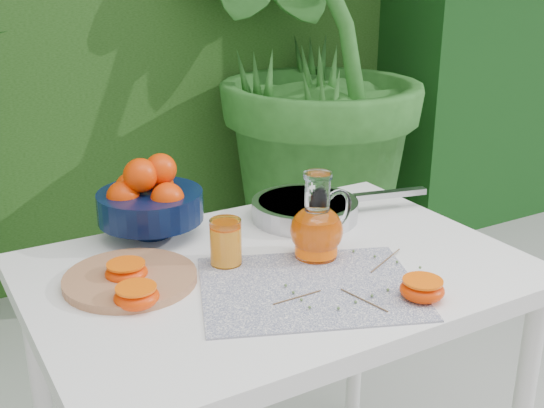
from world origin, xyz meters
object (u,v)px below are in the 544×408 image
fruit_bowl (149,199)px  saute_pan (306,208)px  cutting_board (130,279)px  juice_pitcher (317,228)px  white_table (277,301)px

fruit_bowl → saute_pan: bearing=-14.4°
cutting_board → saute_pan: saute_pan is taller
juice_pitcher → white_table: bearing=175.9°
juice_pitcher → fruit_bowl: bearing=131.4°
white_table → cutting_board: (-0.29, 0.08, 0.09)m
white_table → saute_pan: bearing=44.6°
cutting_board → white_table: bearing=-14.9°
fruit_bowl → juice_pitcher: same height
juice_pitcher → saute_pan: juice_pitcher is taller
cutting_board → fruit_bowl: (0.12, 0.21, 0.08)m
cutting_board → saute_pan: 0.50m
cutting_board → juice_pitcher: juice_pitcher is taller
cutting_board → saute_pan: size_ratio=0.55×
white_table → fruit_bowl: (-0.17, 0.29, 0.17)m
white_table → saute_pan: 0.30m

